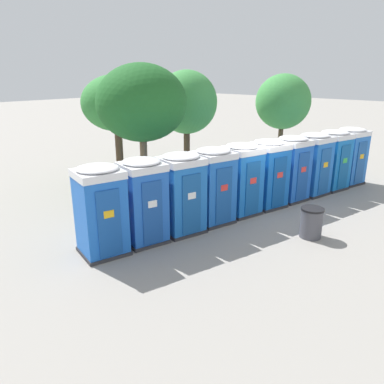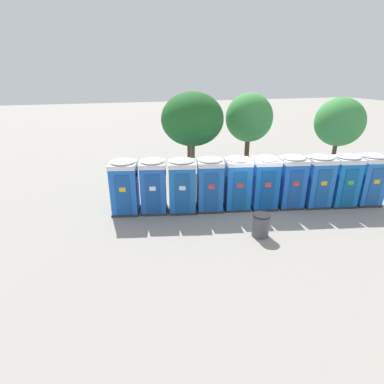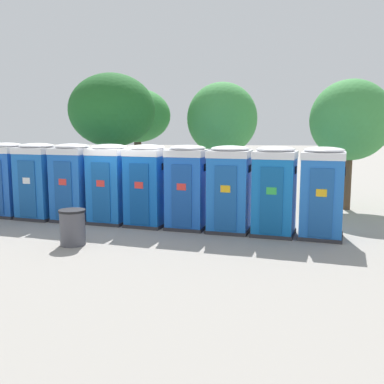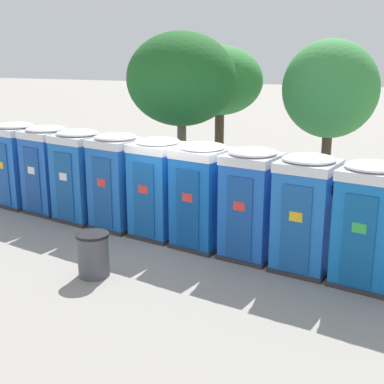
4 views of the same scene
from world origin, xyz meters
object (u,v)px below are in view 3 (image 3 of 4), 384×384
at_px(street_tree_1, 351,120).
at_px(portapotty_7, 230,189).
at_px(portapotty_2, 38,181).
at_px(portapotty_3, 73,182).
at_px(portapotty_4, 110,183).
at_px(street_tree_2, 222,119).
at_px(portapotty_5, 147,185).
at_px(portapotty_6, 188,187).
at_px(street_tree_0, 112,111).
at_px(portapotty_9, 322,192).
at_px(street_tree_3, 137,116).
at_px(portapotty_1, 7,179).
at_px(portapotty_8, 275,191).
at_px(trash_can, 73,227).

bearing_deg(street_tree_1, portapotty_7, -137.12).
bearing_deg(portapotty_2, portapotty_3, -9.08).
height_order(portapotty_4, street_tree_2, street_tree_2).
bearing_deg(portapotty_2, portapotty_5, -10.51).
height_order(portapotty_6, street_tree_1, street_tree_1).
relative_size(portapotty_7, street_tree_0, 0.49).
bearing_deg(portapotty_9, portapotty_6, 168.27).
xyz_separation_m(street_tree_2, street_tree_3, (-3.86, 0.51, 0.14)).
distance_m(portapotty_3, street_tree_0, 4.53).
xyz_separation_m(portapotty_1, portapotty_3, (2.57, -0.52, -0.00)).
bearing_deg(street_tree_0, portapotty_4, -75.85).
relative_size(portapotty_1, portapotty_5, 1.00).
height_order(portapotty_1, portapotty_7, same).
bearing_deg(portapotty_5, portapotty_8, -11.88).
height_order(portapotty_1, street_tree_0, street_tree_0).
bearing_deg(portapotty_3, portapotty_8, -11.62).
bearing_deg(street_tree_3, trash_can, -88.14).
distance_m(portapotty_3, street_tree_1, 10.10).
xyz_separation_m(portapotty_7, street_tree_2, (-0.49, 6.65, 2.12)).
distance_m(street_tree_0, street_tree_1, 9.22).
xyz_separation_m(street_tree_0, street_tree_3, (0.51, 2.30, -0.17)).
bearing_deg(portapotty_5, portapotty_6, -10.51).
distance_m(portapotty_3, portapotty_6, 3.93).
xyz_separation_m(portapotty_6, street_tree_0, (-3.58, 4.56, 2.43)).
distance_m(portapotty_3, trash_can, 3.31).
xyz_separation_m(portapotty_1, portapotty_8, (8.98, -1.84, -0.00)).
bearing_deg(portapotty_8, portapotty_5, 168.12).
relative_size(portapotty_6, trash_can, 2.70).
relative_size(portapotty_4, street_tree_3, 0.53).
bearing_deg(portapotty_3, street_tree_1, 17.39).
bearing_deg(portapotty_7, portapotty_4, 167.96).
xyz_separation_m(portapotty_7, street_tree_3, (-4.35, 7.16, 2.26)).
xyz_separation_m(portapotty_2, street_tree_3, (2.08, 5.91, 2.26)).
distance_m(portapotty_9, trash_can, 6.83).
xyz_separation_m(portapotty_7, portapotty_9, (2.57, -0.51, 0.00)).
xyz_separation_m(portapotty_3, portapotty_6, (3.86, -0.75, 0.00)).
bearing_deg(portapotty_2, portapotty_6, -10.51).
xyz_separation_m(portapotty_6, portapotty_7, (1.28, -0.29, -0.00)).
xyz_separation_m(street_tree_2, trash_can, (-3.57, -8.63, -2.92)).
height_order(portapotty_2, portapotty_9, same).
bearing_deg(portapotty_6, portapotty_4, 168.38).
height_order(portapotty_7, portapotty_9, same).
bearing_deg(portapotty_9, portapotty_4, 168.31).
bearing_deg(portapotty_5, portapotty_2, 169.49).
bearing_deg(street_tree_0, portapotty_9, -35.82).
distance_m(portapotty_7, portapotty_8, 1.31).
bearing_deg(portapotty_3, street_tree_3, 82.70).
distance_m(portapotty_3, portapotty_5, 2.62).
height_order(portapotty_7, street_tree_2, street_tree_2).
bearing_deg(street_tree_1, portapotty_5, -153.23).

